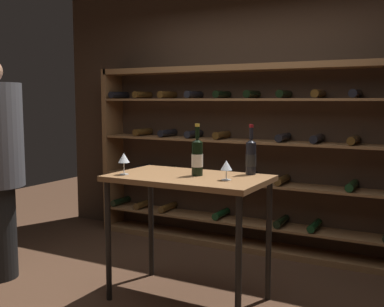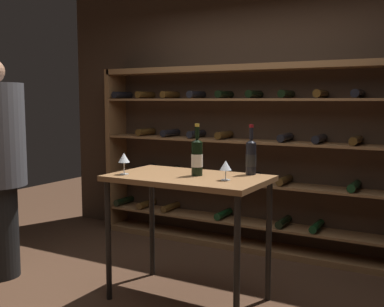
{
  "view_description": "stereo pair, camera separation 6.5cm",
  "coord_description": "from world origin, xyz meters",
  "px_view_note": "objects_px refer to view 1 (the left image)",
  "views": [
    {
      "loc": [
        1.72,
        -2.88,
        1.53
      ],
      "look_at": [
        0.02,
        0.25,
        1.12
      ],
      "focal_mm": 44.02,
      "sensor_mm": 36.0,
      "label": 1
    },
    {
      "loc": [
        1.78,
        -2.85,
        1.53
      ],
      "look_at": [
        0.02,
        0.25,
        1.12
      ],
      "focal_mm": 44.02,
      "sensor_mm": 36.0,
      "label": 2
    }
  ],
  "objects_px": {
    "wine_rack": "(237,157)",
    "tasting_table": "(188,190)",
    "wine_bottle_gold_foil": "(251,157)",
    "wine_glass_stemmed_left": "(124,159)",
    "wine_glass_stemmed_center": "(226,166)",
    "wine_bottle_green_slim": "(197,157)"
  },
  "relations": [
    {
      "from": "wine_rack",
      "to": "wine_glass_stemmed_center",
      "type": "xyz_separation_m",
      "value": [
        0.54,
        -1.44,
        0.12
      ]
    },
    {
      "from": "tasting_table",
      "to": "wine_bottle_gold_foil",
      "type": "distance_m",
      "value": 0.54
    },
    {
      "from": "tasting_table",
      "to": "wine_bottle_green_slim",
      "type": "relative_size",
      "value": 3.01
    },
    {
      "from": "wine_bottle_green_slim",
      "to": "tasting_table",
      "type": "bearing_deg",
      "value": -145.14
    },
    {
      "from": "wine_rack",
      "to": "tasting_table",
      "type": "xyz_separation_m",
      "value": [
        0.2,
        -1.39,
        -0.08
      ]
    },
    {
      "from": "wine_glass_stemmed_center",
      "to": "wine_glass_stemmed_left",
      "type": "bearing_deg",
      "value": -169.8
    },
    {
      "from": "tasting_table",
      "to": "wine_bottle_gold_foil",
      "type": "bearing_deg",
      "value": 35.53
    },
    {
      "from": "wine_rack",
      "to": "wine_glass_stemmed_left",
      "type": "height_order",
      "value": "wine_rack"
    },
    {
      "from": "wine_glass_stemmed_center",
      "to": "wine_rack",
      "type": "bearing_deg",
      "value": 110.4
    },
    {
      "from": "tasting_table",
      "to": "wine_glass_stemmed_left",
      "type": "bearing_deg",
      "value": -157.12
    },
    {
      "from": "wine_bottle_green_slim",
      "to": "wine_glass_stemmed_left",
      "type": "bearing_deg",
      "value": -155.71
    },
    {
      "from": "wine_bottle_gold_foil",
      "to": "wine_glass_stemmed_center",
      "type": "bearing_deg",
      "value": -99.65
    },
    {
      "from": "wine_bottle_gold_foil",
      "to": "wine_bottle_green_slim",
      "type": "distance_m",
      "value": 0.41
    },
    {
      "from": "wine_bottle_gold_foil",
      "to": "wine_glass_stemmed_left",
      "type": "distance_m",
      "value": 0.96
    },
    {
      "from": "wine_bottle_green_slim",
      "to": "wine_glass_stemmed_center",
      "type": "distance_m",
      "value": 0.29
    },
    {
      "from": "wine_rack",
      "to": "tasting_table",
      "type": "height_order",
      "value": "wine_rack"
    },
    {
      "from": "tasting_table",
      "to": "wine_glass_stemmed_center",
      "type": "bearing_deg",
      "value": -8.5
    },
    {
      "from": "wine_glass_stemmed_center",
      "to": "tasting_table",
      "type": "bearing_deg",
      "value": 171.5
    },
    {
      "from": "tasting_table",
      "to": "wine_bottle_green_slim",
      "type": "height_order",
      "value": "wine_bottle_green_slim"
    },
    {
      "from": "wine_bottle_gold_foil",
      "to": "wine_glass_stemmed_center",
      "type": "relative_size",
      "value": 2.69
    },
    {
      "from": "tasting_table",
      "to": "wine_glass_stemmed_left",
      "type": "relative_size",
      "value": 7.09
    },
    {
      "from": "wine_rack",
      "to": "tasting_table",
      "type": "bearing_deg",
      "value": -81.68
    }
  ]
}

